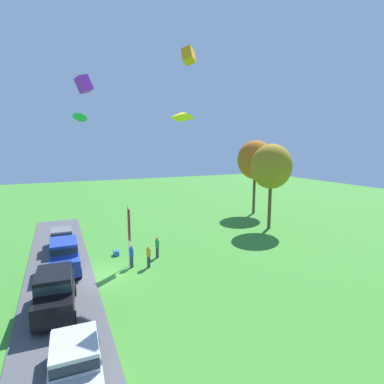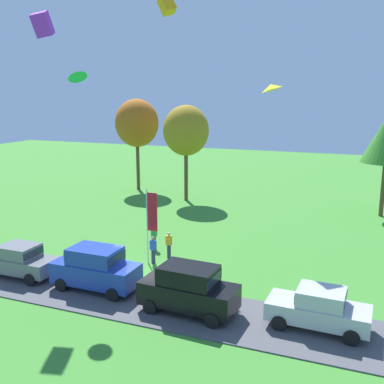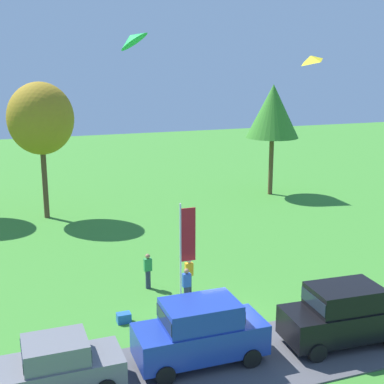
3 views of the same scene
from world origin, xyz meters
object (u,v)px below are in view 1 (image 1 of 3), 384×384
object	(u,v)px
tree_right_of_center	(271,167)
kite_box_mid_center	(84,84)
car_sedan_near_entrance	(62,239)
car_suv_by_flagpole	(64,255)
kite_diamond_over_trees	(182,115)
kite_box_topmost	(188,56)
tree_left_of_center	(255,160)
kite_delta_low_drifter	(80,116)
person_watching_sky	(149,256)
car_suv_mid_row	(55,290)
person_beside_suv	(132,256)
flag_banner	(129,229)
person_on_lawn	(157,247)
cooler_box	(116,253)
car_sedan_far_end	(75,362)

from	to	relation	value
tree_right_of_center	kite_box_mid_center	bearing A→B (deg)	-92.81
car_sedan_near_entrance	car_suv_by_flagpole	bearing A→B (deg)	1.20
car_suv_by_flagpole	kite_diamond_over_trees	world-z (taller)	kite_diamond_over_trees
tree_right_of_center	kite_box_topmost	distance (m)	14.62
tree_left_of_center	kite_delta_low_drifter	world-z (taller)	kite_delta_low_drifter
person_watching_sky	car_suv_mid_row	bearing A→B (deg)	-58.41
car_sedan_near_entrance	person_beside_suv	world-z (taller)	car_sedan_near_entrance
tree_left_of_center	kite_box_topmost	size ratio (longest dim) A/B	8.62
car_suv_mid_row	kite_diamond_over_trees	world-z (taller)	kite_diamond_over_trees
flag_banner	kite_delta_low_drifter	size ratio (longest dim) A/B	4.56
car_sedan_near_entrance	tree_left_of_center	xyz separation A→B (m)	(-5.08, 23.66, 6.08)
kite_box_mid_center	car_suv_mid_row	bearing A→B (deg)	-16.63
person_watching_sky	kite_box_topmost	world-z (taller)	kite_box_topmost
tree_left_of_center	person_beside_suv	bearing A→B (deg)	-59.52
car_sedan_near_entrance	car_suv_by_flagpole	distance (m)	5.01
person_on_lawn	kite_box_topmost	bearing A→B (deg)	93.60
car_suv_by_flagpole	kite_diamond_over_trees	xyz separation A→B (m)	(7.66, 5.96, 9.22)
car_suv_by_flagpole	tree_right_of_center	world-z (taller)	tree_right_of_center
flag_banner	person_beside_suv	bearing A→B (deg)	56.72
car_sedan_near_entrance	person_on_lawn	distance (m)	8.60
cooler_box	kite_delta_low_drifter	xyz separation A→B (m)	(0.10, -2.22, 10.92)
kite_diamond_over_trees	kite_delta_low_drifter	size ratio (longest dim) A/B	0.99
car_suv_by_flagpole	tree_left_of_center	size ratio (longest dim) A/B	0.48
cooler_box	kite_diamond_over_trees	world-z (taller)	kite_diamond_over_trees
person_beside_suv	kite_box_topmost	bearing A→B (deg)	103.74
kite_box_mid_center	tree_right_of_center	bearing A→B (deg)	87.19
car_sedan_far_end	kite_box_topmost	size ratio (longest dim) A/B	3.98
person_on_lawn	tree_left_of_center	xyz separation A→B (m)	(-10.10, 16.68, 6.25)
car_sedan_far_end	cooler_box	size ratio (longest dim) A/B	7.97
tree_right_of_center	kite_diamond_over_trees	bearing A→B (deg)	-53.35
kite_box_topmost	tree_right_of_center	bearing A→B (deg)	106.08
kite_box_mid_center	person_on_lawn	bearing A→B (deg)	47.08
cooler_box	kite_delta_low_drifter	distance (m)	11.15
car_sedan_near_entrance	car_suv_mid_row	world-z (taller)	car_suv_mid_row
kite_diamond_over_trees	car_sedan_far_end	bearing A→B (deg)	-57.69
person_watching_sky	tree_right_of_center	xyz separation A→B (m)	(-4.97, 15.03, 5.87)
kite_box_topmost	kite_delta_low_drifter	world-z (taller)	kite_box_topmost
car_suv_by_flagpole	car_suv_mid_row	size ratio (longest dim) A/B	0.98
car_suv_mid_row	car_sedan_far_end	world-z (taller)	car_suv_mid_row
tree_right_of_center	flag_banner	distance (m)	17.29
car_sedan_near_entrance	kite_delta_low_drifter	size ratio (longest dim) A/B	4.29
tree_left_of_center	kite_diamond_over_trees	world-z (taller)	kite_diamond_over_trees
tree_left_of_center	kite_box_topmost	bearing A→B (deg)	-54.32
car_suv_by_flagpole	car_sedan_far_end	world-z (taller)	car_suv_by_flagpole
car_sedan_near_entrance	person_on_lawn	xyz separation A→B (m)	(5.02, 6.99, -0.16)
flag_banner	kite_box_topmost	bearing A→B (deg)	102.72
car_suv_by_flagpole	cooler_box	world-z (taller)	car_suv_by_flagpole
person_watching_sky	kite_box_topmost	bearing A→B (deg)	113.98
car_suv_mid_row	person_beside_suv	bearing A→B (deg)	130.54
flag_banner	kite_delta_low_drifter	world-z (taller)	kite_delta_low_drifter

